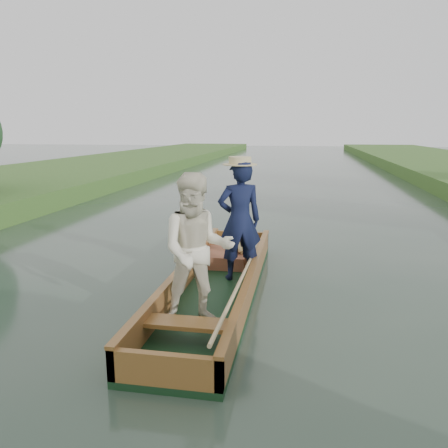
# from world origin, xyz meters

# --- Properties ---
(ground) EXTENTS (120.00, 120.00, 0.00)m
(ground) POSITION_xyz_m (0.00, 0.00, 0.00)
(ground) COLOR #283D30
(ground) RESTS_ON ground
(trees_far) EXTENTS (21.97, 10.20, 4.39)m
(trees_far) POSITION_xyz_m (3.11, 6.41, 2.57)
(trees_far) COLOR #47331E
(trees_far) RESTS_ON ground
(punt) EXTENTS (1.21, 5.01, 1.97)m
(punt) POSITION_xyz_m (0.04, -0.23, 0.70)
(punt) COLOR black
(punt) RESTS_ON ground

